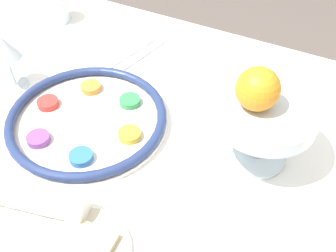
% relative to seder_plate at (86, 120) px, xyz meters
% --- Properties ---
extents(dining_table, '(1.34, 0.95, 0.71)m').
position_rel_seder_plate_xyz_m(dining_table, '(0.04, 0.00, -0.37)').
color(dining_table, white).
rests_on(dining_table, ground_plane).
extents(seder_plate, '(0.34, 0.34, 0.03)m').
position_rel_seder_plate_xyz_m(seder_plate, '(0.00, 0.00, 0.00)').
color(seder_plate, silver).
rests_on(seder_plate, dining_table).
extents(wine_glass, '(0.07, 0.07, 0.14)m').
position_rel_seder_plate_xyz_m(wine_glass, '(-0.23, 0.03, 0.09)').
color(wine_glass, silver).
rests_on(wine_glass, dining_table).
extents(fruit_stand, '(0.19, 0.19, 0.13)m').
position_rel_seder_plate_xyz_m(fruit_stand, '(0.34, 0.08, 0.09)').
color(fruit_stand, silver).
rests_on(fruit_stand, dining_table).
extents(orange_fruit, '(0.08, 0.08, 0.08)m').
position_rel_seder_plate_xyz_m(orange_fruit, '(0.32, 0.07, 0.16)').
color(orange_fruit, orange).
rests_on(orange_fruit, fruit_stand).
extents(bread_plate, '(0.16, 0.16, 0.02)m').
position_rel_seder_plate_xyz_m(bread_plate, '(0.16, -0.25, -0.01)').
color(bread_plate, beige).
rests_on(bread_plate, dining_table).
extents(napkin_roll, '(0.20, 0.09, 0.05)m').
position_rel_seder_plate_xyz_m(napkin_roll, '(0.04, -0.21, 0.01)').
color(napkin_roll, white).
rests_on(napkin_roll, dining_table).
extents(cup_near, '(0.08, 0.08, 0.08)m').
position_rel_seder_plate_xyz_m(cup_near, '(-0.33, 0.31, 0.02)').
color(cup_near, silver).
rests_on(cup_near, dining_table).
extents(fork_left, '(0.06, 0.19, 0.01)m').
position_rel_seder_plate_xyz_m(fork_left, '(-0.05, 0.27, -0.01)').
color(fork_left, silver).
rests_on(fork_left, dining_table).
extents(fork_right, '(0.06, 0.19, 0.01)m').
position_rel_seder_plate_xyz_m(fork_right, '(-0.02, 0.27, -0.01)').
color(fork_right, silver).
rests_on(fork_right, dining_table).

